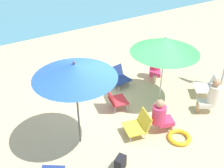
% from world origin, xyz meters
% --- Properties ---
extents(ground_plane, '(40.00, 40.00, 0.00)m').
position_xyz_m(ground_plane, '(0.00, 0.00, 0.00)').
color(ground_plane, '#CCB789').
extents(umbrella_blue, '(1.69, 1.69, 2.07)m').
position_xyz_m(umbrella_blue, '(-1.58, -0.60, 1.86)').
color(umbrella_blue, '#4C4C51').
rests_on(umbrella_blue, ground_plane).
extents(umbrella_green, '(1.77, 1.77, 1.89)m').
position_xyz_m(umbrella_green, '(1.07, -0.22, 1.63)').
color(umbrella_green, silver).
rests_on(umbrella_green, ground_plane).
extents(beach_chair_b, '(0.60, 0.58, 0.66)m').
position_xyz_m(beach_chair_b, '(-0.27, 0.02, 0.35)').
color(beach_chair_b, red).
rests_on(beach_chair_b, ground_plane).
extents(beach_chair_c, '(0.59, 0.61, 0.55)m').
position_xyz_m(beach_chair_c, '(0.47, 0.99, 0.28)').
color(beach_chair_c, navy).
rests_on(beach_chair_c, ground_plane).
extents(beach_chair_d, '(0.78, 0.77, 0.55)m').
position_xyz_m(beach_chair_d, '(2.31, -0.80, 0.29)').
color(beach_chair_d, white).
rests_on(beach_chair_d, ground_plane).
extents(beach_chair_e, '(0.65, 0.63, 0.56)m').
position_xyz_m(beach_chair_e, '(-0.30, -1.08, 0.28)').
color(beach_chair_e, gold).
rests_on(beach_chair_e, ground_plane).
extents(person_a, '(0.52, 0.55, 0.97)m').
position_xyz_m(person_a, '(1.65, 0.72, 0.49)').
color(person_a, '#DB3866').
rests_on(person_a, ground_plane).
extents(person_b, '(0.54, 0.47, 0.99)m').
position_xyz_m(person_b, '(1.77, -1.37, 0.50)').
color(person_b, silver).
rests_on(person_b, ground_plane).
extents(person_c, '(0.55, 0.43, 0.91)m').
position_xyz_m(person_c, '(0.19, -1.26, 0.46)').
color(person_c, '#DB3866').
rests_on(person_c, ground_plane).
extents(swim_ring, '(0.54, 0.54, 0.10)m').
position_xyz_m(swim_ring, '(0.40, -1.73, 0.05)').
color(swim_ring, yellow).
rests_on(swim_ring, ground_plane).
extents(beach_bag, '(0.30, 0.27, 0.31)m').
position_xyz_m(beach_bag, '(-1.23, -1.73, 0.15)').
color(beach_bag, black).
rests_on(beach_bag, ground_plane).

